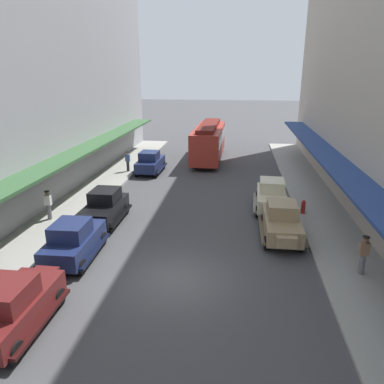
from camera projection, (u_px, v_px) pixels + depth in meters
The scene contains 14 objects.
ground_plane at pixel (174, 279), 15.03m from camera, with size 200.00×200.00×0.00m, color #424244.
sidewalk_left at pixel (3, 266), 15.91m from camera, with size 3.00×60.00×0.15m, color #99968E.
sidewalk_right at pixel (365, 290), 14.11m from camera, with size 3.00×60.00×0.15m, color #99968E.
parked_car_0 at pixel (13, 305), 11.78m from camera, with size 2.16×4.27×1.84m.
parked_car_1 at pixel (74, 239), 16.42m from camera, with size 2.25×4.30×1.84m.
parked_car_2 at pixel (150, 162), 30.54m from camera, with size 2.20×4.28×1.84m.
parked_car_3 at pixel (271, 195), 22.31m from camera, with size 2.28×4.31×1.84m.
parked_car_4 at pixel (282, 221), 18.47m from camera, with size 2.15×4.26×1.84m.
parked_car_5 at pixel (104, 206), 20.45m from camera, with size 2.15×4.26×1.84m.
streetcar at pixel (209, 140), 34.69m from camera, with size 2.64×9.63×3.46m.
fire_hydrant at pixel (303, 207), 21.48m from camera, with size 0.24×0.24×0.82m.
pedestrian_0 at pixel (128, 161), 30.47m from camera, with size 0.36×0.28×1.67m.
pedestrian_1 at pixel (48, 205), 20.48m from camera, with size 0.36×0.28×1.67m.
pedestrian_2 at pixel (364, 255), 14.89m from camera, with size 0.36×0.28×1.67m.
Camera 1 is at (2.41, -12.96, 8.09)m, focal length 34.31 mm.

